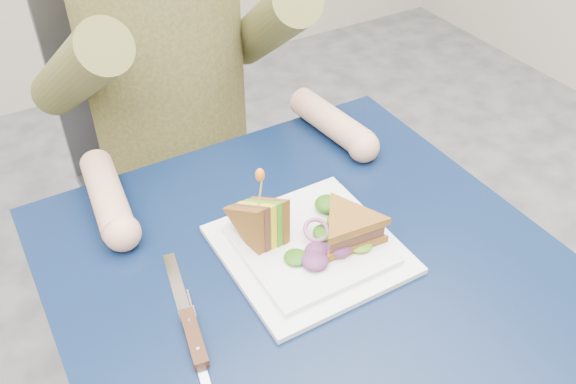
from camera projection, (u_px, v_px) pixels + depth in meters
table at (311, 302)px, 0.98m from camera, size 0.75×0.75×0.73m
chair at (165, 147)px, 1.51m from camera, size 0.42×0.40×0.93m
diner at (162, 19)px, 1.19m from camera, size 0.54×0.59×0.74m
plate at (310, 247)px, 0.95m from camera, size 0.26×0.26×0.02m
sandwich_flat at (349, 228)px, 0.94m from camera, size 0.13×0.13×0.05m
sandwich_upright at (262, 222)px, 0.93m from camera, size 0.08×0.12×0.12m
fork at (195, 342)px, 0.82m from camera, size 0.05×0.18×0.01m
knife at (190, 327)px, 0.84m from camera, size 0.06×0.22×0.02m
toothpick at (261, 190)px, 0.89m from camera, size 0.01×0.01×0.06m
toothpick_frill at (260, 175)px, 0.87m from camera, size 0.01×0.01×0.02m
lettuce_spill at (309, 233)px, 0.95m from camera, size 0.15×0.13×0.02m
onion_ring at (316, 230)px, 0.95m from camera, size 0.04×0.04×0.02m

